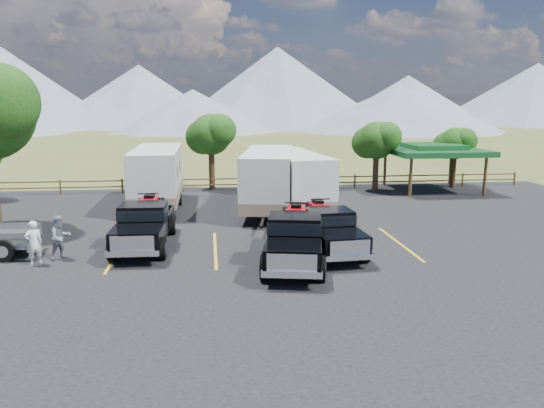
{
  "coord_description": "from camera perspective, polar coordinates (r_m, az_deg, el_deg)",
  "views": [
    {
      "loc": [
        -2.16,
        -17.48,
        6.23
      ],
      "look_at": [
        0.59,
        5.63,
        1.6
      ],
      "focal_mm": 35.0,
      "sensor_mm": 36.0,
      "label": 1
    }
  ],
  "objects": [
    {
      "name": "mountain_range",
      "position": [
        123.59,
        -9.52,
        11.87
      ],
      "size": [
        209.0,
        71.0,
        20.0
      ],
      "color": "slate",
      "rests_on": "ground"
    },
    {
      "name": "trailer_center",
      "position": [
        29.26,
        -0.4,
        2.57
      ],
      "size": [
        3.83,
        9.81,
        3.39
      ],
      "rotation": [
        0.0,
        0.0,
        -0.17
      ],
      "color": "silver",
      "rests_on": "asphalt_lot"
    },
    {
      "name": "ground",
      "position": [
        18.69,
        0.26,
        -8.23
      ],
      "size": [
        320.0,
        320.0,
        0.0
      ],
      "primitive_type": "plane",
      "color": "#484F21",
      "rests_on": "ground"
    },
    {
      "name": "person_b",
      "position": [
        22.33,
        -21.8,
        -3.35
      ],
      "size": [
        1.07,
        1.06,
        1.74
      ],
      "primitive_type": "imported",
      "rotation": [
        0.0,
        0.0,
        0.75
      ],
      "color": "gray",
      "rests_on": "asphalt_lot"
    },
    {
      "name": "pavilion",
      "position": [
        37.83,
        16.96,
        5.55
      ],
      "size": [
        6.2,
        6.2,
        3.22
      ],
      "color": "brown",
      "rests_on": "ground"
    },
    {
      "name": "trailer_right",
      "position": [
        29.66,
        2.49,
        2.53
      ],
      "size": [
        3.27,
        9.38,
        3.24
      ],
      "rotation": [
        0.0,
        0.0,
        0.12
      ],
      "color": "silver",
      "rests_on": "asphalt_lot"
    },
    {
      "name": "rig_center",
      "position": [
        20.33,
        2.47,
        -3.5
      ],
      "size": [
        3.18,
        6.59,
        2.11
      ],
      "rotation": [
        0.0,
        0.0,
        -0.19
      ],
      "color": "black",
      "rests_on": "asphalt_lot"
    },
    {
      "name": "asphalt_lot",
      "position": [
        21.51,
        -0.73,
        -5.53
      ],
      "size": [
        44.0,
        34.0,
        0.04
      ],
      "primitive_type": "cube",
      "color": "black",
      "rests_on": "ground"
    },
    {
      "name": "tree_north",
      "position": [
        36.58,
        -6.61,
        7.42
      ],
      "size": [
        3.46,
        3.24,
        5.25
      ],
      "color": "#322013",
      "rests_on": "ground"
    },
    {
      "name": "person_a",
      "position": [
        21.92,
        -24.24,
        -3.84
      ],
      "size": [
        0.75,
        0.68,
        1.72
      ],
      "primitive_type": "imported",
      "rotation": [
        0.0,
        0.0,
        3.69
      ],
      "color": "white",
      "rests_on": "asphalt_lot"
    },
    {
      "name": "tree_ne_a",
      "position": [
        36.35,
        11.15,
        6.71
      ],
      "size": [
        3.11,
        2.92,
        4.76
      ],
      "color": "#322013",
      "rests_on": "ground"
    },
    {
      "name": "rig_right",
      "position": [
        22.14,
        5.99,
        -2.53
      ],
      "size": [
        2.35,
        5.95,
        1.95
      ],
      "rotation": [
        0.0,
        0.0,
        0.06
      ],
      "color": "black",
      "rests_on": "asphalt_lot"
    },
    {
      "name": "rail_fence",
      "position": [
        36.66,
        -0.18,
        2.43
      ],
      "size": [
        36.12,
        0.12,
        1.0
      ],
      "color": "brown",
      "rests_on": "ground"
    },
    {
      "name": "stall_lines",
      "position": [
        22.46,
        -1.0,
        -4.74
      ],
      "size": [
        12.12,
        5.5,
        0.01
      ],
      "color": "gold",
      "rests_on": "asphalt_lot"
    },
    {
      "name": "tree_ne_b",
      "position": [
        39.54,
        19.04,
        6.15
      ],
      "size": [
        2.77,
        2.59,
        4.27
      ],
      "color": "#322013",
      "rests_on": "ground"
    },
    {
      "name": "rig_left",
      "position": [
        23.23,
        -13.53,
        -1.98
      ],
      "size": [
        2.36,
        6.28,
        2.07
      ],
      "rotation": [
        0.0,
        0.0,
        -0.03
      ],
      "color": "black",
      "rests_on": "asphalt_lot"
    },
    {
      "name": "trailer_left",
      "position": [
        31.31,
        -12.22,
        2.91
      ],
      "size": [
        2.63,
        9.77,
        3.41
      ],
      "rotation": [
        0.0,
        0.0,
        0.0
      ],
      "color": "silver",
      "rests_on": "asphalt_lot"
    }
  ]
}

